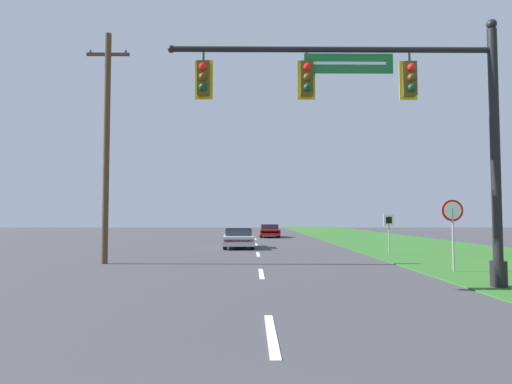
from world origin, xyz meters
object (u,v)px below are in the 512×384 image
Objects in this scene: signal_mast at (403,119)px; stop_sign at (453,219)px; utility_pole_near at (107,143)px; far_car at (270,231)px; route_sign_post at (389,225)px; car_ahead at (238,238)px.

signal_mast is 5.36m from stop_sign.
utility_pole_near is at bearing 147.20° from signal_mast.
stop_sign reaches higher than far_car.
utility_pole_near is (-13.17, -4.37, 3.50)m from route_sign_post.
signal_mast is 3.71× the size of stop_sign.
signal_mast is at bearing -129.23° from stop_sign.
stop_sign is 13.90m from utility_pole_near.
car_ahead is at bearing 61.04° from utility_pole_near.
car_ahead is 2.29× the size of route_sign_post.
signal_mast reaches higher than far_car.
utility_pole_near is (-13.18, 3.08, 3.16)m from stop_sign.
far_car is 20.63m from route_sign_post.
car_ahead is at bearing 122.05° from stop_sign.
signal_mast is at bearing -85.40° from far_car.
utility_pole_near is at bearing 166.84° from stop_sign.
stop_sign is at bearing -89.91° from route_sign_post.
stop_sign is at bearing 50.77° from signal_mast.
utility_pole_near reaches higher than far_car.
stop_sign is at bearing -78.87° from far_car.
far_car is at bearing 101.13° from stop_sign.
signal_mast is 4.58× the size of route_sign_post.
far_car is at bearing 94.60° from signal_mast.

